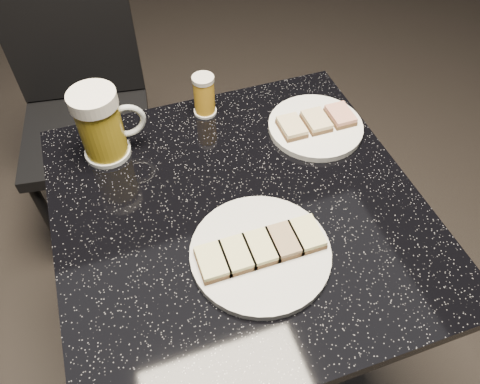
% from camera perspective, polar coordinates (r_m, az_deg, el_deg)
% --- Properties ---
extents(floor, '(6.00, 6.00, 0.00)m').
position_cam_1_polar(floor, '(1.56, 0.00, -19.26)').
color(floor, black).
rests_on(floor, ground).
extents(plate_large, '(0.25, 0.25, 0.01)m').
position_cam_1_polar(plate_large, '(0.84, 2.49, -7.42)').
color(plate_large, silver).
rests_on(plate_large, table).
extents(plate_small, '(0.21, 0.21, 0.01)m').
position_cam_1_polar(plate_small, '(1.06, 9.18, 7.87)').
color(plate_small, white).
rests_on(plate_small, table).
extents(table, '(0.70, 0.70, 0.75)m').
position_cam_1_polar(table, '(1.10, 0.00, -9.83)').
color(table, black).
rests_on(table, floor).
extents(beer_mug, '(0.14, 0.10, 0.16)m').
position_cam_1_polar(beer_mug, '(0.99, -16.51, 7.88)').
color(beer_mug, silver).
rests_on(beer_mug, table).
extents(beer_tumbler, '(0.05, 0.05, 0.10)m').
position_cam_1_polar(beer_tumbler, '(1.07, -4.39, 11.67)').
color(beer_tumbler, silver).
rests_on(beer_tumbler, table).
extents(chair, '(0.44, 0.44, 0.86)m').
position_cam_1_polar(chair, '(1.58, -18.45, 9.58)').
color(chair, black).
rests_on(chair, floor).
extents(canapes_on_plate_large, '(0.23, 0.07, 0.02)m').
position_cam_1_polar(canapes_on_plate_large, '(0.82, 2.53, -6.81)').
color(canapes_on_plate_large, '#4C3521').
rests_on(canapes_on_plate_large, plate_large).
extents(canapes_on_plate_small, '(0.17, 0.07, 0.02)m').
position_cam_1_polar(canapes_on_plate_small, '(1.05, 9.29, 8.53)').
color(canapes_on_plate_small, '#4C3521').
rests_on(canapes_on_plate_small, plate_small).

